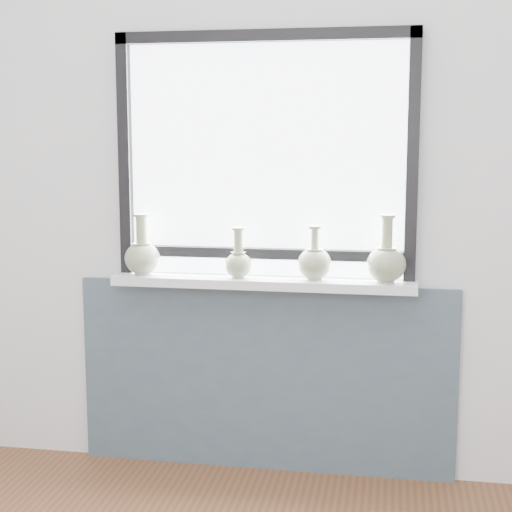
% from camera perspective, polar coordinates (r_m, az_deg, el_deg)
% --- Properties ---
extents(back_wall, '(3.60, 0.02, 2.60)m').
position_cam_1_polar(back_wall, '(3.45, 0.76, 5.26)').
color(back_wall, silver).
rests_on(back_wall, ground).
extents(apron_panel, '(1.70, 0.03, 0.86)m').
position_cam_1_polar(apron_panel, '(3.58, 0.65, -8.82)').
color(apron_panel, '#455461').
rests_on(apron_panel, ground).
extents(windowsill, '(1.32, 0.18, 0.04)m').
position_cam_1_polar(windowsill, '(3.40, 0.47, -1.93)').
color(windowsill, silver).
rests_on(windowsill, apron_panel).
extents(window, '(1.30, 0.06, 1.05)m').
position_cam_1_polar(window, '(3.40, 0.66, 7.59)').
color(window, black).
rests_on(window, windowsill).
extents(vase_a, '(0.16, 0.16, 0.27)m').
position_cam_1_polar(vase_a, '(3.50, -8.27, 0.05)').
color(vase_a, '#919F7A').
rests_on(vase_a, windowsill).
extents(vase_b, '(0.12, 0.12, 0.22)m').
position_cam_1_polar(vase_b, '(3.39, -1.28, -0.41)').
color(vase_b, '#919F7A').
rests_on(vase_b, windowsill).
extents(vase_c, '(0.15, 0.15, 0.23)m').
position_cam_1_polar(vase_c, '(3.35, 4.28, -0.44)').
color(vase_c, '#919F7A').
rests_on(vase_c, windowsill).
extents(vase_d, '(0.16, 0.16, 0.29)m').
position_cam_1_polar(vase_d, '(3.32, 9.46, -0.39)').
color(vase_d, '#919F7A').
rests_on(vase_d, windowsill).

